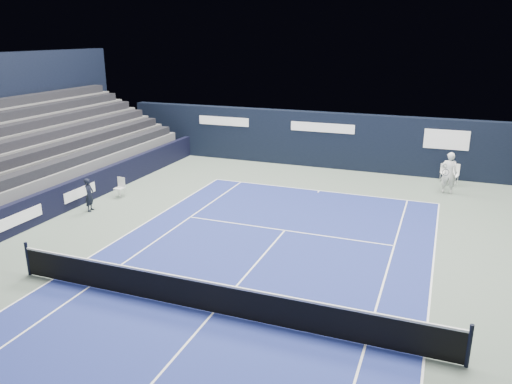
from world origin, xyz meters
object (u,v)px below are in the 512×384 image
Objects in this scene: folding_chair_back_b at (445,171)px; tennis_player at (449,173)px; tennis_net at (213,297)px; folding_chair_back_a at (454,173)px; line_judge_chair at (120,186)px.

tennis_player reaches higher than folding_chair_back_b.
tennis_net is 6.45× the size of tennis_player.
folding_chair_back_a is 16.38m from tennis_net.
tennis_player is at bearing -105.01° from folding_chair_back_b.
folding_chair_back_a is at bearing -74.98° from folding_chair_back_b.
line_judge_chair is at bearing 137.67° from tennis_net.
folding_chair_back_a is 0.74m from folding_chair_back_b.
line_judge_chair is at bearing -157.07° from tennis_player.
tennis_player is (-0.25, -1.52, 0.38)m from folding_chair_back_a.
tennis_player reaches higher than folding_chair_back_a.
folding_chair_back_a is at bearing 80.77° from tennis_player.
folding_chair_back_b is at bearing 32.57° from line_judge_chair.
tennis_net is at bearing -39.86° from line_judge_chair.
folding_chair_back_a reaches higher than folding_chair_back_b.
line_judge_chair is 0.07× the size of tennis_net.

